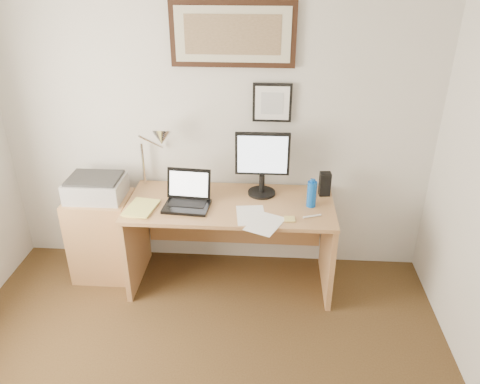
# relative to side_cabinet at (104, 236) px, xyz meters

# --- Properties ---
(wall_back) EXTENTS (3.50, 0.02, 2.50)m
(wall_back) POSITION_rel_side_cabinet_xyz_m (0.92, 0.32, 0.89)
(wall_back) COLOR silver
(wall_back) RESTS_ON ground
(side_cabinet) EXTENTS (0.50, 0.40, 0.73)m
(side_cabinet) POSITION_rel_side_cabinet_xyz_m (0.00, 0.00, 0.00)
(side_cabinet) COLOR #A67345
(side_cabinet) RESTS_ON floor
(water_bottle) EXTENTS (0.07, 0.07, 0.20)m
(water_bottle) POSITION_rel_side_cabinet_xyz_m (1.69, -0.06, 0.49)
(water_bottle) COLOR #0D50B5
(water_bottle) RESTS_ON desk
(bottle_cap) EXTENTS (0.04, 0.04, 0.02)m
(bottle_cap) POSITION_rel_side_cabinet_xyz_m (1.69, -0.06, 0.60)
(bottle_cap) COLOR #0D50B5
(bottle_cap) RESTS_ON water_bottle
(speaker) EXTENTS (0.09, 0.08, 0.19)m
(speaker) POSITION_rel_side_cabinet_xyz_m (1.81, 0.14, 0.48)
(speaker) COLOR black
(speaker) RESTS_ON desk
(paper_sheet_a) EXTENTS (0.24, 0.32, 0.00)m
(paper_sheet_a) POSITION_rel_side_cabinet_xyz_m (1.24, -0.23, 0.39)
(paper_sheet_a) COLOR white
(paper_sheet_a) RESTS_ON desk
(paper_sheet_b) EXTENTS (0.31, 0.36, 0.00)m
(paper_sheet_b) POSITION_rel_side_cabinet_xyz_m (1.35, -0.35, 0.39)
(paper_sheet_b) COLOR white
(paper_sheet_b) RESTS_ON desk
(sticky_pad) EXTENTS (0.08, 0.08, 0.01)m
(sticky_pad) POSITION_rel_side_cabinet_xyz_m (1.52, -0.28, 0.39)
(sticky_pad) COLOR #E2CC6B
(sticky_pad) RESTS_ON desk
(marker_pen) EXTENTS (0.14, 0.06, 0.02)m
(marker_pen) POSITION_rel_side_cabinet_xyz_m (1.69, -0.23, 0.39)
(marker_pen) COLOR white
(marker_pen) RESTS_ON desk
(book) EXTENTS (0.25, 0.31, 0.02)m
(book) POSITION_rel_side_cabinet_xyz_m (0.31, -0.18, 0.40)
(book) COLOR #E3DD6B
(book) RESTS_ON desk
(desk) EXTENTS (1.60, 0.70, 0.75)m
(desk) POSITION_rel_side_cabinet_xyz_m (1.07, 0.04, 0.15)
(desk) COLOR #A67345
(desk) RESTS_ON floor
(laptop) EXTENTS (0.36, 0.32, 0.26)m
(laptop) POSITION_rel_side_cabinet_xyz_m (0.75, -0.10, 0.44)
(laptop) COLOR black
(laptop) RESTS_ON desk
(lcd_monitor) EXTENTS (0.42, 0.22, 0.52)m
(lcd_monitor) POSITION_rel_side_cabinet_xyz_m (1.31, 0.11, 0.68)
(lcd_monitor) COLOR black
(lcd_monitor) RESTS_ON desk
(printer) EXTENTS (0.44, 0.34, 0.18)m
(printer) POSITION_rel_side_cabinet_xyz_m (-0.01, 0.01, 0.45)
(printer) COLOR #A3A3A6
(printer) RESTS_ON side_cabinet
(desk_lamp) EXTENTS (0.29, 0.27, 0.53)m
(desk_lamp) POSITION_rel_side_cabinet_xyz_m (0.51, 0.13, 0.82)
(desk_lamp) COLOR silver
(desk_lamp) RESTS_ON desk
(picture_large) EXTENTS (0.92, 0.04, 0.47)m
(picture_large) POSITION_rel_side_cabinet_xyz_m (1.07, 0.29, 1.59)
(picture_large) COLOR black
(picture_large) RESTS_ON wall_back
(picture_small) EXTENTS (0.30, 0.03, 0.30)m
(picture_small) POSITION_rel_side_cabinet_xyz_m (1.37, 0.29, 1.09)
(picture_small) COLOR black
(picture_small) RESTS_ON wall_back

